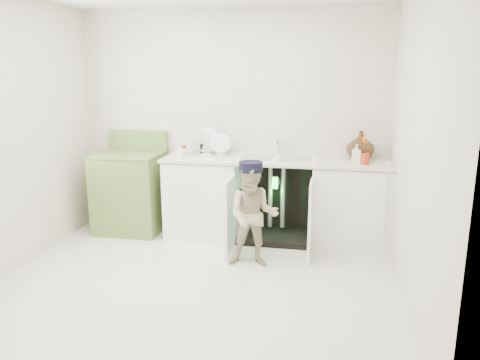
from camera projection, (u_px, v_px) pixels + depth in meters
name	position (u px, v px, depth m)	size (l,w,h in m)	color
ground	(197.00, 281.00, 4.16)	(3.50, 3.50, 0.00)	silver
room_shell	(194.00, 142.00, 3.87)	(6.00, 5.50, 1.26)	beige
counter_run	(278.00, 197.00, 5.10)	(2.44, 1.02, 1.20)	white
avocado_stove	(131.00, 191.00, 5.39)	(0.73, 0.65, 1.13)	olive
repair_worker	(253.00, 215.00, 4.38)	(0.51, 0.64, 1.01)	tan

